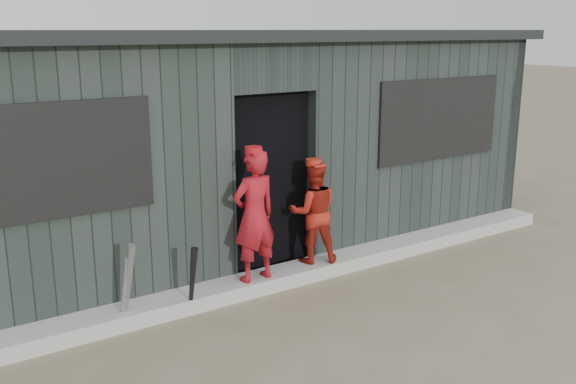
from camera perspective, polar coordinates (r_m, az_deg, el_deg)
ground at (r=5.66m, az=10.60°, el=-13.65°), size 80.00×80.00×0.00m
curb at (r=6.91m, az=-0.09°, el=-7.42°), size 8.00×0.36×0.15m
bat_left at (r=5.96m, az=-14.29°, el=-8.57°), size 0.15×0.24×0.72m
bat_mid at (r=5.93m, az=-14.02°, el=-8.06°), size 0.11×0.31×0.84m
bat_right at (r=6.08m, az=-8.51°, el=-7.85°), size 0.07×0.23×0.71m
player_red_left at (r=6.40m, az=-3.01°, el=-2.12°), size 0.52×0.36×1.35m
player_red_right at (r=6.94m, az=2.26°, el=-1.79°), size 0.67×0.61×1.12m
player_grey_back at (r=7.41m, az=-1.16°, el=-1.80°), size 0.63×0.48×1.16m
dugout at (r=7.98m, az=-6.91°, el=4.49°), size 8.30×3.30×2.62m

